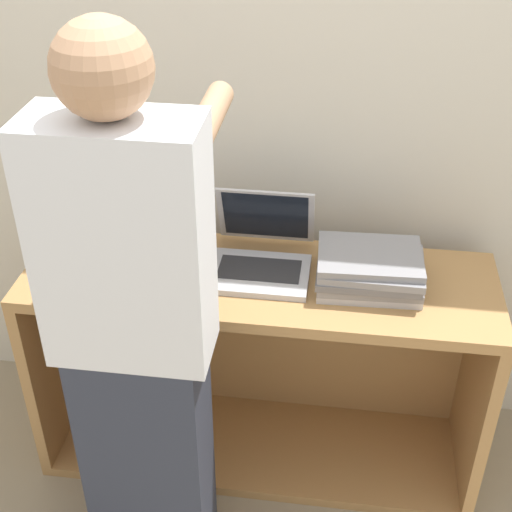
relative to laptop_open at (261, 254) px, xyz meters
name	(u,v)px	position (x,y,z in m)	size (l,w,h in m)	color
ground_plane	(249,499)	(0.00, -0.28, -0.80)	(12.00, 12.00, 0.00)	gray
wall_back	(274,94)	(0.00, 0.28, 0.40)	(8.00, 0.05, 2.40)	beige
cart	(261,355)	(0.00, 0.02, -0.42)	(1.44, 0.46, 0.75)	#A87A47
laptop_open	(261,254)	(0.00, 0.00, 0.00)	(0.30, 0.31, 0.23)	#B7B7BC
laptop_stack_left	(152,254)	(-0.33, -0.06, 0.01)	(0.33, 0.24, 0.11)	slate
laptop_stack_right	(369,270)	(0.33, -0.05, 0.01)	(0.31, 0.24, 0.11)	#B7B7BC
person	(136,337)	(-0.26, -0.46, 0.02)	(0.40, 0.53, 1.63)	#2D3342
inventory_tag	(145,247)	(-0.33, -0.11, 0.07)	(0.06, 0.02, 0.01)	red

